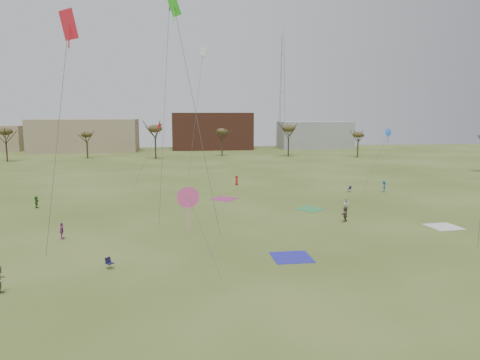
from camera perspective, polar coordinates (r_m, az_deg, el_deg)
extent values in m
plane|color=#3B4F18|center=(33.96, 2.77, -12.25)|extent=(260.00, 260.00, 0.00)
imported|color=#92875D|center=(34.74, -28.10, -11.07)|extent=(1.06, 1.17, 1.97)
imported|color=brown|center=(51.59, 13.16, -4.20)|extent=(1.37, 1.61, 1.74)
imported|color=#983F90|center=(46.66, -21.63, -6.01)|extent=(0.58, 1.01, 1.62)
imported|color=silver|center=(57.78, 13.30, -2.94)|extent=(0.96, 0.93, 1.56)
imported|color=#2C6622|center=(62.98, -24.37, -2.55)|extent=(0.66, 1.48, 1.54)
imported|color=#AE2A1D|center=(75.47, -0.44, -0.02)|extent=(0.79, 0.94, 1.64)
imported|color=#1D5289|center=(72.35, 17.74, -0.76)|extent=(1.12, 1.30, 1.74)
cube|color=#2827AB|center=(38.58, 6.56, -9.71)|extent=(3.27, 3.27, 0.03)
cube|color=silver|center=(52.83, 24.38, -5.42)|extent=(3.43, 3.43, 0.03)
cube|color=#A0316C|center=(63.44, -1.98, -2.41)|extent=(4.49, 4.49, 0.03)
cube|color=#338E4C|center=(57.43, 8.82, -3.67)|extent=(4.09, 4.09, 0.03)
cube|color=#151334|center=(37.02, -16.14, -10.11)|extent=(0.71, 0.71, 0.04)
cube|color=#151334|center=(37.13, -16.38, -9.69)|extent=(0.44, 0.45, 0.44)
cube|color=#151439|center=(71.04, 13.63, -1.13)|extent=(0.65, 0.65, 0.04)
cube|color=#151439|center=(71.16, 13.78, -0.93)|extent=(0.31, 0.51, 0.44)
cube|color=red|center=(38.20, -20.88, 17.90)|extent=(1.11, 1.11, 2.18)
cube|color=red|center=(38.08, -20.81, 16.78)|extent=(0.08, 0.08, 1.96)
cylinder|color=#4C4C51|center=(37.35, -22.15, 4.40)|extent=(2.42, 1.34, 17.72)
cube|color=green|center=(43.58, -8.34, 20.94)|extent=(0.87, 0.87, 1.71)
cube|color=green|center=(43.46, -8.32, 20.17)|extent=(0.08, 0.08, 1.54)
cylinder|color=#4C4C51|center=(41.44, -5.40, 7.31)|extent=(3.84, 2.36, 20.58)
cone|color=#EB4AA0|center=(32.69, -6.60, -2.18)|extent=(1.62, 0.12, 1.62)
cube|color=#EB4AA0|center=(32.89, -6.57, -3.94)|extent=(0.08, 0.08, 2.64)
cylinder|color=#4C4C51|center=(31.60, -4.50, -7.27)|extent=(2.19, 3.54, 5.12)
cone|color=blue|center=(67.43, 18.28, 5.75)|extent=(1.06, 0.08, 1.06)
cube|color=blue|center=(67.47, 18.25, 5.18)|extent=(0.08, 0.08, 1.74)
cylinder|color=#4C4C51|center=(67.03, 16.80, 2.21)|extent=(3.44, 0.07, 8.39)
cone|color=red|center=(71.41, -10.17, 6.78)|extent=(0.91, 0.07, 0.91)
cube|color=red|center=(71.43, -10.16, 6.31)|extent=(0.08, 0.08, 1.49)
cylinder|color=#4C4C51|center=(69.83, -11.71, 2.95)|extent=(3.87, 4.01, 9.14)
cube|color=black|center=(51.54, -8.85, 21.58)|extent=(0.08, 0.08, 2.15)
cylinder|color=#4C4C51|center=(47.43, -9.53, 9.27)|extent=(1.56, 5.61, 23.71)
cube|color=silver|center=(79.97, -4.71, 15.86)|extent=(0.83, 0.83, 1.42)
cube|color=silver|center=(79.87, -4.70, 15.27)|extent=(0.08, 0.08, 2.13)
cylinder|color=#4C4C51|center=(78.83, -5.62, 8.17)|extent=(2.83, 0.90, 21.39)
cylinder|color=#3A2B1E|center=(124.93, -27.43, 3.22)|extent=(0.40, 0.40, 5.10)
ellipsoid|color=#473D1E|center=(124.65, -27.59, 5.47)|extent=(3.57, 3.57, 1.87)
cylinder|color=#3A2B1E|center=(125.95, -18.76, 3.58)|extent=(0.40, 0.40, 4.32)
ellipsoid|color=#473D1E|center=(125.69, -18.85, 5.48)|extent=(3.02, 3.02, 1.58)
cylinder|color=#3A2B1E|center=(119.73, -10.64, 3.91)|extent=(0.40, 0.40, 5.40)
ellipsoid|color=#473D1E|center=(119.44, -10.71, 6.41)|extent=(3.78, 3.78, 1.98)
cylinder|color=#3A2B1E|center=(126.14, -2.29, 4.11)|extent=(0.40, 0.40, 4.68)
ellipsoid|color=#473D1E|center=(125.87, -2.30, 6.17)|extent=(3.28, 3.28, 1.72)
cylinder|color=#3A2B1E|center=(125.18, 6.14, 4.18)|extent=(0.40, 0.40, 5.28)
ellipsoid|color=#473D1E|center=(124.90, 6.18, 6.51)|extent=(3.70, 3.70, 1.94)
cylinder|color=#3A2B1E|center=(126.06, 14.67, 3.73)|extent=(0.40, 0.40, 4.20)
ellipsoid|color=#473D1E|center=(125.81, 14.74, 5.57)|extent=(2.94, 2.94, 1.54)
cube|color=#937F60|center=(149.26, -19.03, 5.36)|extent=(32.00, 14.00, 10.00)
cube|color=brown|center=(151.72, -3.61, 6.23)|extent=(26.00, 16.00, 12.00)
cube|color=gray|center=(156.27, 9.43, 5.65)|extent=(24.00, 12.00, 9.00)
cylinder|color=#9EA3A8|center=(160.62, 5.65, 10.97)|extent=(0.16, 0.16, 38.00)
cylinder|color=#9EA3A8|center=(161.08, 5.10, 10.97)|extent=(0.16, 0.16, 38.00)
cylinder|color=#9EA3A8|center=(159.56, 5.23, 11.00)|extent=(0.16, 0.16, 38.00)
cylinder|color=#9EA3A8|center=(162.60, 5.43, 18.22)|extent=(0.10, 0.10, 3.00)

